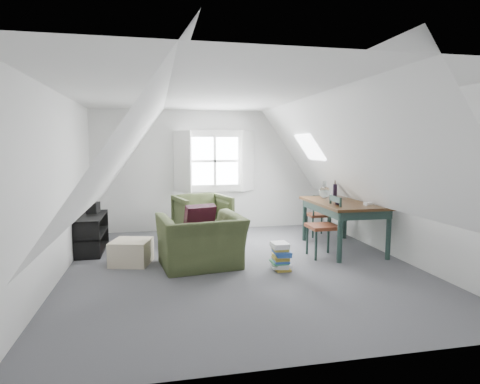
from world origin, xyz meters
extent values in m
plane|color=#4D4D52|center=(0.00, 0.00, 0.00)|extent=(5.50, 5.50, 0.00)
plane|color=white|center=(0.00, 0.00, 2.50)|extent=(5.50, 5.50, 0.00)
plane|color=silver|center=(0.00, 2.75, 1.25)|extent=(5.00, 0.00, 5.00)
plane|color=silver|center=(0.00, -2.75, 1.25)|extent=(5.00, 0.00, 5.00)
plane|color=silver|center=(-2.50, 0.00, 1.25)|extent=(0.00, 5.50, 5.50)
plane|color=silver|center=(2.50, 0.00, 1.25)|extent=(0.00, 5.50, 5.50)
plane|color=white|center=(-1.55, 0.00, 1.78)|extent=(3.19, 5.50, 4.48)
plane|color=white|center=(1.55, 0.00, 1.78)|extent=(3.19, 5.50, 4.48)
cube|color=white|center=(0.00, 2.73, 1.45)|extent=(1.30, 0.04, 1.30)
cube|color=white|center=(-0.68, 2.57, 1.45)|extent=(0.35, 0.35, 1.25)
cube|color=white|center=(0.68, 2.57, 1.45)|extent=(0.35, 0.35, 1.25)
cube|color=white|center=(0.00, 2.72, 1.45)|extent=(1.00, 0.02, 1.00)
cube|color=white|center=(0.00, 2.70, 1.45)|extent=(1.08, 0.04, 0.05)
cube|color=white|center=(0.00, 2.70, 1.45)|extent=(0.05, 0.04, 1.08)
cube|color=white|center=(1.55, 1.30, 1.75)|extent=(0.35, 0.75, 0.47)
imported|color=#3B4426|center=(-0.59, 0.09, 0.00)|extent=(1.31, 1.18, 0.76)
imported|color=#3B4426|center=(-0.38, 1.74, 0.00)|extent=(1.13, 1.15, 0.86)
cube|color=#390F1D|center=(-0.59, 0.24, 0.68)|extent=(0.51, 0.38, 0.47)
cube|color=#C0B295|center=(-1.60, 0.45, 0.18)|extent=(0.67, 0.67, 0.36)
cube|color=#37200D|center=(1.90, 0.60, 0.80)|extent=(0.99, 1.65, 0.04)
cube|color=#1F342E|center=(1.90, 0.60, 0.72)|extent=(0.88, 1.54, 0.13)
cylinder|color=#1F342E|center=(1.49, -0.13, 0.39)|extent=(0.08, 0.08, 0.78)
cylinder|color=#1F342E|center=(2.31, -0.13, 0.39)|extent=(0.08, 0.08, 0.78)
cylinder|color=#1F342E|center=(1.49, 1.34, 0.39)|extent=(0.08, 0.08, 0.78)
cylinder|color=#1F342E|center=(2.31, 1.34, 0.39)|extent=(0.08, 0.08, 0.78)
sphere|color=silver|center=(1.75, 1.05, 0.94)|extent=(0.21, 0.21, 0.21)
cylinder|color=silver|center=(1.75, 1.05, 1.08)|extent=(0.07, 0.07, 0.12)
cylinder|color=black|center=(2.00, 1.15, 0.95)|extent=(0.08, 0.08, 0.24)
cylinder|color=#3F2D1E|center=(2.00, 1.15, 1.22)|extent=(0.03, 0.05, 0.44)
cylinder|color=#3F2D1E|center=(2.01, 1.16, 1.22)|extent=(0.04, 0.06, 0.44)
cylinder|color=#3F2D1E|center=(1.99, 1.14, 1.22)|extent=(0.05, 0.07, 0.43)
imported|color=black|center=(1.65, 0.30, 0.83)|extent=(0.12, 0.12, 0.10)
cube|color=white|center=(2.10, 0.15, 0.85)|extent=(0.14, 0.11, 0.04)
cube|color=maroon|center=(1.88, 1.65, 0.42)|extent=(0.39, 0.39, 0.05)
cylinder|color=#1F342E|center=(2.04, 1.81, 0.20)|extent=(0.03, 0.03, 0.40)
cylinder|color=#1F342E|center=(2.04, 1.49, 0.20)|extent=(0.03, 0.03, 0.40)
cylinder|color=#1F342E|center=(1.72, 1.81, 0.20)|extent=(0.03, 0.03, 0.40)
cylinder|color=#1F342E|center=(1.72, 1.49, 0.20)|extent=(0.03, 0.03, 0.40)
cylinder|color=#1F342E|center=(2.04, 1.48, 0.62)|extent=(0.03, 0.03, 0.42)
cylinder|color=#1F342E|center=(1.72, 1.48, 0.62)|extent=(0.03, 0.03, 0.42)
cube|color=#1F342E|center=(1.88, 1.48, 0.79)|extent=(0.32, 0.03, 0.07)
cube|color=#1F342E|center=(1.88, 1.48, 0.67)|extent=(0.32, 0.03, 0.06)
cube|color=maroon|center=(1.37, 0.24, 0.49)|extent=(0.46, 0.46, 0.05)
cylinder|color=#1F342E|center=(1.19, 0.42, 0.23)|extent=(0.04, 0.04, 0.47)
cylinder|color=#1F342E|center=(1.56, 0.42, 0.23)|extent=(0.04, 0.04, 0.47)
cylinder|color=#1F342E|center=(1.19, 0.05, 0.23)|extent=(0.04, 0.04, 0.47)
cylinder|color=#1F342E|center=(1.56, 0.05, 0.23)|extent=(0.04, 0.04, 0.47)
cylinder|color=#1F342E|center=(1.58, 0.42, 0.73)|extent=(0.04, 0.04, 0.49)
cylinder|color=#1F342E|center=(1.58, 0.05, 0.73)|extent=(0.04, 0.04, 0.49)
cube|color=#1F342E|center=(1.58, 0.24, 0.92)|extent=(0.03, 0.37, 0.09)
cube|color=#1F342E|center=(1.58, 0.24, 0.78)|extent=(0.03, 0.37, 0.07)
cube|color=black|center=(-2.30, 1.38, 0.01)|extent=(0.40, 1.19, 0.03)
cube|color=black|center=(-2.30, 1.38, 0.30)|extent=(0.40, 1.19, 0.03)
cube|color=black|center=(-2.30, 1.38, 0.59)|extent=(0.40, 1.19, 0.03)
cube|color=black|center=(-2.30, 0.80, 0.30)|extent=(0.40, 0.03, 0.59)
cube|color=black|center=(-2.30, 1.96, 0.30)|extent=(0.40, 0.03, 0.59)
cube|color=#264C99|center=(-2.30, 1.04, 0.12)|extent=(0.18, 0.20, 0.22)
cube|color=red|center=(-2.30, 1.48, 0.12)|extent=(0.18, 0.24, 0.22)
cube|color=white|center=(-2.30, 1.18, 0.42)|extent=(0.18, 0.22, 0.20)
cube|color=black|center=(-2.30, 1.63, 0.69)|extent=(0.21, 0.27, 0.20)
cube|color=#B29933|center=(0.53, -0.29, 0.02)|extent=(0.21, 0.28, 0.03)
cube|color=white|center=(0.50, -0.28, 0.05)|extent=(0.27, 0.30, 0.03)
cube|color=white|center=(0.54, -0.30, 0.08)|extent=(0.22, 0.30, 0.03)
cube|color=#337F4C|center=(0.49, -0.29, 0.12)|extent=(0.22, 0.28, 0.03)
cube|color=#264C99|center=(0.51, -0.31, 0.14)|extent=(0.24, 0.31, 0.02)
cube|color=#B29933|center=(0.51, -0.29, 0.17)|extent=(0.21, 0.28, 0.02)
cube|color=#B29933|center=(0.51, -0.27, 0.20)|extent=(0.24, 0.30, 0.04)
cube|color=#264C99|center=(0.54, -0.31, 0.23)|extent=(0.24, 0.31, 0.04)
cube|color=#264C99|center=(0.52, -0.31, 0.27)|extent=(0.25, 0.30, 0.03)
cube|color=#B29933|center=(0.51, -0.26, 0.30)|extent=(0.22, 0.28, 0.03)
cube|color=white|center=(0.50, -0.27, 0.34)|extent=(0.23, 0.26, 0.04)
cube|color=white|center=(0.50, -0.27, 0.38)|extent=(0.23, 0.27, 0.03)
camera|label=1|loc=(-1.21, -5.64, 1.77)|focal=30.00mm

